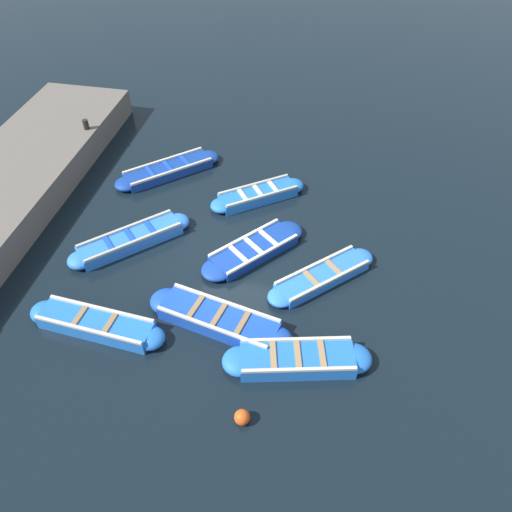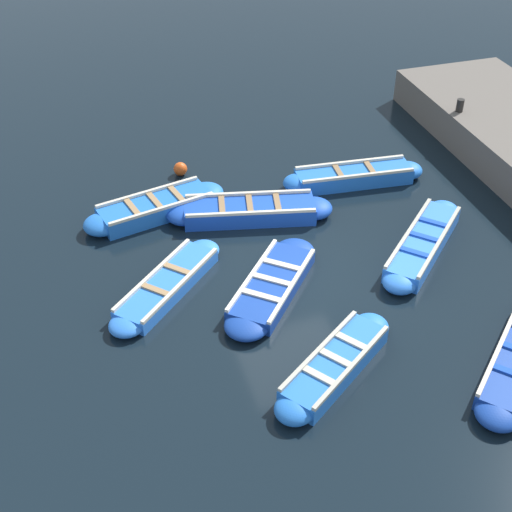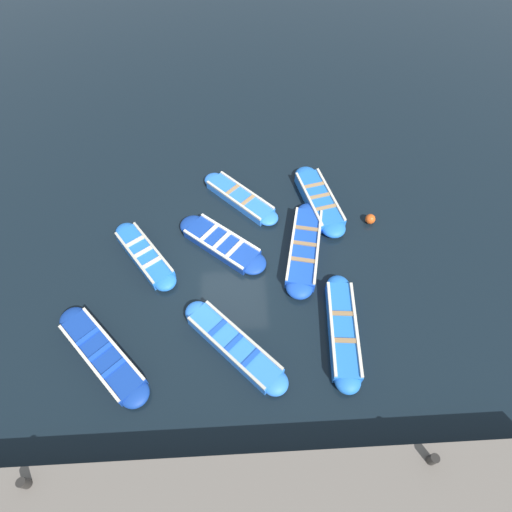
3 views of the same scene
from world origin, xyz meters
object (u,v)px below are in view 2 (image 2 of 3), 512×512
object	(u,v)px
boat_drifting	(354,176)
boat_end_of_row	(167,285)
bollard_north	(460,105)
boat_outer_right	(335,365)
boat_bow_out	(272,286)
boat_centre	(423,244)
boat_outer_left	(156,208)
buoy_orange_near	(180,169)
boat_near_quay	(250,211)

from	to	relation	value
boat_drifting	boat_end_of_row	bearing A→B (deg)	27.42
bollard_north	boat_outer_right	bearing A→B (deg)	47.65
boat_drifting	boat_bow_out	world-z (taller)	boat_drifting
boat_centre	boat_drifting	world-z (taller)	boat_drifting
boat_centre	boat_drifting	bearing A→B (deg)	-84.31
boat_outer_left	boat_end_of_row	bearing A→B (deg)	83.90
boat_outer_right	boat_outer_left	xyz separation A→B (m)	(2.14, -6.09, 0.02)
boat_centre	boat_outer_right	size ratio (longest dim) A/B	1.05
boat_end_of_row	buoy_orange_near	bearing A→B (deg)	-105.74
boat_near_quay	boat_outer_right	bearing A→B (deg)	90.21
boat_near_quay	buoy_orange_near	bearing A→B (deg)	-65.19
boat_end_of_row	buoy_orange_near	distance (m)	4.73
boat_outer_right	boat_drifting	world-z (taller)	boat_drifting
boat_end_of_row	buoy_orange_near	size ratio (longest dim) A/B	8.56
boat_bow_out	bollard_north	size ratio (longest dim) A/B	9.35
boat_outer_right	boat_drifting	bearing A→B (deg)	-116.39
boat_drifting	boat_outer_left	world-z (taller)	boat_outer_left
boat_drifting	bollard_north	xyz separation A→B (m)	(-3.59, -1.19, 0.94)
buoy_orange_near	boat_outer_left	bearing A→B (deg)	59.84
boat_outer_right	bollard_north	xyz separation A→B (m)	(-6.59, -7.23, 0.96)
boat_near_quay	bollard_north	bearing A→B (deg)	-163.71
boat_end_of_row	boat_outer_left	bearing A→B (deg)	-96.10
boat_outer_right	boat_bow_out	xyz separation A→B (m)	(0.37, -2.54, -0.03)
bollard_north	boat_outer_left	bearing A→B (deg)	7.42
boat_centre	boat_near_quay	bearing A→B (deg)	-35.90
buoy_orange_near	boat_centre	bearing A→B (deg)	132.48
boat_end_of_row	boat_drifting	bearing A→B (deg)	-152.58
boat_near_quay	boat_outer_right	world-z (taller)	boat_near_quay
bollard_north	boat_centre	bearing A→B (deg)	52.97
boat_near_quay	boat_bow_out	xyz separation A→B (m)	(0.35, 2.76, -0.05)
boat_bow_out	buoy_orange_near	size ratio (longest dim) A/B	9.22
boat_centre	boat_bow_out	world-z (taller)	boat_centre
boat_bow_out	boat_end_of_row	xyz separation A→B (m)	(2.08, -0.68, -0.00)
boat_centre	boat_outer_right	xyz separation A→B (m)	(3.31, 2.88, -0.01)
boat_drifting	boat_bow_out	xyz separation A→B (m)	(3.36, 3.50, -0.05)
bollard_north	buoy_orange_near	xyz separation A→B (m)	(7.75, -0.54, -0.96)
boat_outer_right	boat_end_of_row	distance (m)	4.04
boat_centre	boat_drifting	xyz separation A→B (m)	(0.31, -3.16, 0.01)
boat_centre	buoy_orange_near	world-z (taller)	boat_centre
boat_outer_right	boat_bow_out	distance (m)	2.57
boat_centre	boat_outer_left	distance (m)	6.32
boat_drifting	buoy_orange_near	world-z (taller)	boat_drifting
boat_outer_right	bollard_north	world-z (taller)	bollard_north
boat_centre	boat_bow_out	size ratio (longest dim) A/B	1.00
boat_drifting	boat_end_of_row	distance (m)	6.13
boat_centre	boat_bow_out	bearing A→B (deg)	5.36
boat_bow_out	boat_end_of_row	distance (m)	2.19
boat_bow_out	boat_drifting	bearing A→B (deg)	-133.86
boat_outer_left	bollard_north	xyz separation A→B (m)	(-8.73, -1.14, 0.93)
boat_outer_left	boat_drifting	bearing A→B (deg)	179.44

